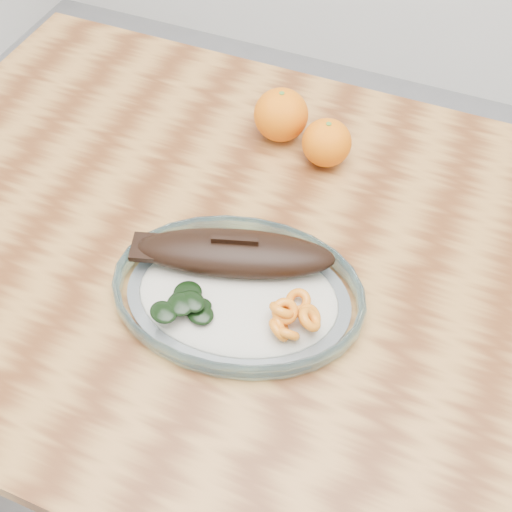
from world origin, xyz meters
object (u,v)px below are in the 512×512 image
dining_table (266,295)px  orange_left (281,115)px  plated_meal (238,289)px  orange_right (327,143)px

dining_table → orange_left: (-0.07, 0.23, 0.14)m
dining_table → orange_left: size_ratio=14.22×
plated_meal → orange_right: 0.29m
dining_table → plated_meal: bearing=-95.0°
dining_table → plated_meal: size_ratio=1.81×
orange_right → dining_table: bearing=-94.2°
dining_table → orange_left: orange_left is taller
orange_right → plated_meal: bearing=-94.4°
plated_meal → orange_right: bearing=75.3°
dining_table → orange_right: orange_right is taller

